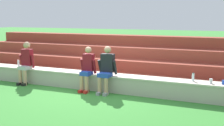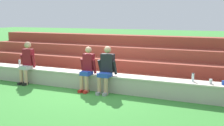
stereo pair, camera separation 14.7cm
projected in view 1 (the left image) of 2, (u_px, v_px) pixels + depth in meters
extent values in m
plane|color=#388433|center=(91.00, 91.00, 8.59)|extent=(80.00, 80.00, 0.00)
cube|color=#B7AF9E|center=(95.00, 81.00, 8.78)|extent=(9.45, 0.50, 0.49)
cube|color=beige|center=(95.00, 74.00, 8.74)|extent=(9.49, 0.54, 0.04)
cube|color=brown|center=(106.00, 78.00, 9.48)|extent=(11.14, 0.59, 0.37)
cube|color=brown|center=(113.00, 70.00, 9.99)|extent=(11.14, 0.59, 0.75)
cube|color=#974031|center=(119.00, 62.00, 10.50)|extent=(11.14, 0.59, 1.12)
cube|color=brown|center=(125.00, 55.00, 11.01)|extent=(11.14, 0.59, 1.50)
cylinder|color=tan|center=(20.00, 77.00, 9.33)|extent=(0.11, 0.11, 0.49)
cylinder|color=tan|center=(25.00, 78.00, 9.26)|extent=(0.11, 0.11, 0.49)
cube|color=black|center=(20.00, 84.00, 9.33)|extent=(0.10, 0.22, 0.08)
cube|color=black|center=(24.00, 84.00, 9.26)|extent=(0.10, 0.22, 0.08)
cube|color=#B2B2B7|center=(25.00, 68.00, 9.37)|extent=(0.31, 0.32, 0.12)
cube|color=maroon|center=(27.00, 57.00, 9.45)|extent=(0.34, 0.20, 0.54)
sphere|color=tan|center=(27.00, 45.00, 9.39)|extent=(0.22, 0.22, 0.22)
cylinder|color=maroon|center=(22.00, 61.00, 9.54)|extent=(0.08, 0.22, 0.42)
cylinder|color=maroon|center=(33.00, 61.00, 9.36)|extent=(0.08, 0.14, 0.43)
cylinder|color=tan|center=(82.00, 84.00, 8.41)|extent=(0.11, 0.11, 0.49)
cylinder|color=tan|center=(87.00, 85.00, 8.35)|extent=(0.11, 0.11, 0.49)
cube|color=red|center=(81.00, 91.00, 8.41)|extent=(0.10, 0.22, 0.08)
cube|color=red|center=(86.00, 92.00, 8.34)|extent=(0.10, 0.22, 0.08)
cube|color=#2347B2|center=(86.00, 73.00, 8.46)|extent=(0.28, 0.35, 0.12)
cube|color=maroon|center=(89.00, 62.00, 8.54)|extent=(0.31, 0.20, 0.50)
sphere|color=tan|center=(88.00, 50.00, 8.49)|extent=(0.20, 0.20, 0.20)
cylinder|color=maroon|center=(82.00, 66.00, 8.62)|extent=(0.08, 0.15, 0.43)
cylinder|color=maroon|center=(94.00, 67.00, 8.46)|extent=(0.08, 0.17, 0.43)
cylinder|color=tan|center=(100.00, 86.00, 8.18)|extent=(0.11, 0.11, 0.49)
cylinder|color=tan|center=(106.00, 87.00, 8.10)|extent=(0.11, 0.11, 0.49)
cube|color=#99999E|center=(99.00, 93.00, 8.18)|extent=(0.10, 0.22, 0.08)
cube|color=#99999E|center=(106.00, 94.00, 8.10)|extent=(0.10, 0.22, 0.08)
cube|color=#2347B2|center=(105.00, 75.00, 8.22)|extent=(0.34, 0.35, 0.12)
cube|color=black|center=(108.00, 63.00, 8.35)|extent=(0.38, 0.20, 0.53)
sphere|color=tan|center=(108.00, 50.00, 8.29)|extent=(0.20, 0.20, 0.20)
cylinder|color=black|center=(100.00, 66.00, 8.45)|extent=(0.08, 0.23, 0.42)
cylinder|color=black|center=(115.00, 68.00, 8.26)|extent=(0.08, 0.21, 0.42)
cylinder|color=silver|center=(193.00, 77.00, 7.64)|extent=(0.07, 0.07, 0.21)
cylinder|color=black|center=(193.00, 73.00, 7.62)|extent=(0.04, 0.04, 0.02)
cylinder|color=silver|center=(18.00, 63.00, 9.86)|extent=(0.07, 0.07, 0.23)
cylinder|color=red|center=(18.00, 59.00, 9.84)|extent=(0.04, 0.04, 0.02)
cylinder|color=white|center=(211.00, 81.00, 7.38)|extent=(0.08, 0.08, 0.12)
cylinder|color=blue|center=(223.00, 82.00, 7.28)|extent=(0.08, 0.08, 0.10)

